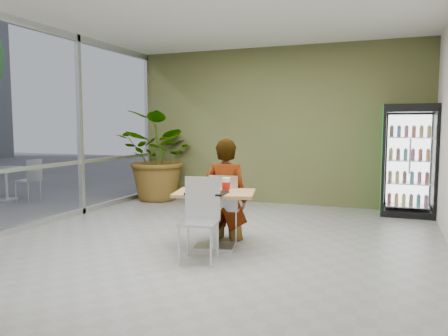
{
  "coord_description": "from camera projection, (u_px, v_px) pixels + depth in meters",
  "views": [
    {
      "loc": [
        2.21,
        -5.27,
        1.6
      ],
      "look_at": [
        0.01,
        0.54,
        1.0
      ],
      "focal_mm": 35.0,
      "sensor_mm": 36.0,
      "label": 1
    }
  ],
  "objects": [
    {
      "name": "ground",
      "position": [
        209.0,
        246.0,
        5.83
      ],
      "size": [
        7.0,
        7.0,
        0.0
      ],
      "primitive_type": "plane",
      "color": "gray",
      "rests_on": "ground"
    },
    {
      "name": "room_envelope",
      "position": [
        209.0,
        126.0,
        5.68
      ],
      "size": [
        6.0,
        7.0,
        3.2
      ],
      "primitive_type": null,
      "color": "silver",
      "rests_on": "ground"
    },
    {
      "name": "storefront_frame",
      "position": [
        30.0,
        126.0,
        6.74
      ],
      "size": [
        0.1,
        7.0,
        3.2
      ],
      "primitive_type": null,
      "color": "silver",
      "rests_on": "ground"
    },
    {
      "name": "dining_table",
      "position": [
        215.0,
        208.0,
        5.69
      ],
      "size": [
        1.15,
        0.92,
        0.75
      ],
      "rotation": [
        0.0,
        0.0,
        0.23
      ],
      "color": "tan",
      "rests_on": "ground"
    },
    {
      "name": "chair_far",
      "position": [
        225.0,
        202.0,
        6.1
      ],
      "size": [
        0.45,
        0.45,
        0.93
      ],
      "rotation": [
        0.0,
        0.0,
        3.24
      ],
      "color": "silver",
      "rests_on": "ground"
    },
    {
      "name": "chair_near",
      "position": [
        201.0,
        212.0,
        5.22
      ],
      "size": [
        0.51,
        0.51,
        0.99
      ],
      "rotation": [
        0.0,
        0.0,
        0.18
      ],
      "color": "silver",
      "rests_on": "ground"
    },
    {
      "name": "seated_woman",
      "position": [
        226.0,
        200.0,
        6.14
      ],
      "size": [
        0.67,
        0.47,
        1.73
      ],
      "primitive_type": "imported",
      "rotation": [
        0.0,
        0.0,
        3.24
      ],
      "color": "black",
      "rests_on": "ground"
    },
    {
      "name": "pizza_plate",
      "position": [
        207.0,
        190.0,
        5.72
      ],
      "size": [
        0.34,
        0.35,
        0.03
      ],
      "color": "white",
      "rests_on": "dining_table"
    },
    {
      "name": "soda_cup",
      "position": [
        226.0,
        185.0,
        5.61
      ],
      "size": [
        0.11,
        0.11,
        0.19
      ],
      "color": "white",
      "rests_on": "dining_table"
    },
    {
      "name": "napkin_stack",
      "position": [
        191.0,
        192.0,
        5.56
      ],
      "size": [
        0.14,
        0.14,
        0.02
      ],
      "primitive_type": "cube",
      "rotation": [
        0.0,
        0.0,
        -0.08
      ],
      "color": "white",
      "rests_on": "dining_table"
    },
    {
      "name": "cafeteria_tray",
      "position": [
        207.0,
        193.0,
        5.48
      ],
      "size": [
        0.51,
        0.39,
        0.03
      ],
      "primitive_type": "cube",
      "rotation": [
        0.0,
        0.0,
        0.08
      ],
      "color": "black",
      "rests_on": "dining_table"
    },
    {
      "name": "beverage_fridge",
      "position": [
        409.0,
        160.0,
        7.76
      ],
      "size": [
        0.9,
        0.69,
        1.98
      ],
      "rotation": [
        0.0,
        0.0,
        -0.0
      ],
      "color": "black",
      "rests_on": "ground"
    },
    {
      "name": "potted_plant",
      "position": [
        161.0,
        156.0,
        9.36
      ],
      "size": [
        2.14,
        2.0,
        1.91
      ],
      "primitive_type": "imported",
      "rotation": [
        0.0,
        0.0,
        -0.36
      ],
      "color": "#2B6D2D",
      "rests_on": "ground"
    }
  ]
}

